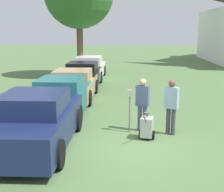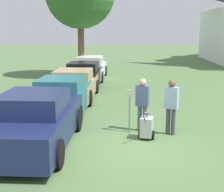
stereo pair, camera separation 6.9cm
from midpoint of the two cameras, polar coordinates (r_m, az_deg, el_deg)
name	(u,v)px [view 1 (the left image)]	position (r m, az deg, el deg)	size (l,w,h in m)	color
ground_plane	(124,146)	(9.16, 1.95, -9.21)	(120.00, 120.00, 0.00)	#517042
parked_car_navy	(36,121)	(9.20, -13.87, -4.54)	(2.09, 4.72, 1.61)	#19234C
parked_car_teal	(62,97)	(12.50, -9.37, -0.21)	(1.99, 4.66, 1.49)	#23666B
parked_car_tan	(74,85)	(15.24, -7.17, 1.94)	(2.04, 4.61, 1.45)	tan
parked_car_black	(83,75)	(18.47, -5.44, 3.77)	(1.99, 4.61, 1.47)	black
parked_car_white	(89,68)	(21.65, -4.25, 5.06)	(2.01, 5.16, 1.54)	silver
parking_meter	(130,103)	(10.12, 3.07, -1.30)	(0.18, 0.09, 1.42)	slate
person_worker	(143,101)	(10.27, 5.41, -0.98)	(0.47, 0.35, 1.77)	#515670
person_supervisor	(171,103)	(10.06, 10.62, -1.33)	(0.47, 0.38, 1.79)	#3F3F47
equipment_cart	(147,127)	(9.70, 6.19, -5.63)	(0.52, 1.00, 1.00)	#B2B2AD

